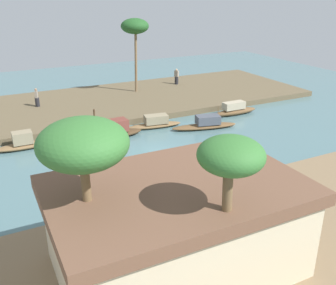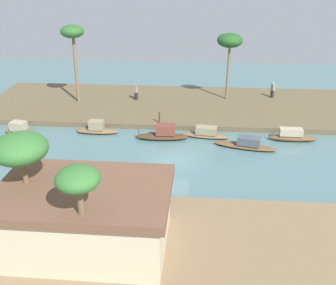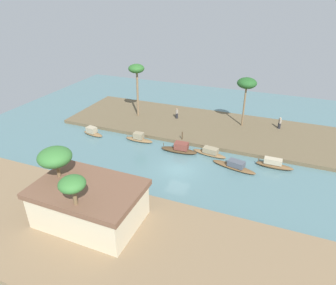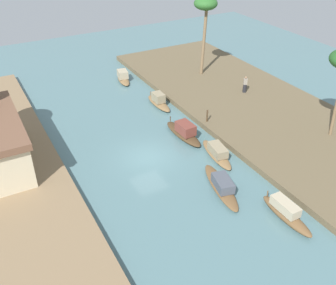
# 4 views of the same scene
# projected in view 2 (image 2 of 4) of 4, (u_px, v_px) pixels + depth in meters

# --- Properties ---
(river_water) EXTENTS (66.34, 66.34, 0.00)m
(river_water) POSITION_uv_depth(u_px,v_px,m) (174.00, 160.00, 31.48)
(river_water) COLOR slate
(river_water) RESTS_ON ground
(riverbank_left) EXTENTS (41.70, 12.54, 0.48)m
(riverbank_left) POSITION_uv_depth(u_px,v_px,m) (182.00, 105.00, 42.51)
(riverbank_left) COLOR brown
(riverbank_left) RESTS_ON ground
(riverbank_right) EXTENTS (41.70, 12.54, 0.48)m
(riverbank_right) POSITION_uv_depth(u_px,v_px,m) (159.00, 267.00, 20.24)
(riverbank_right) COLOR #846B4C
(riverbank_right) RESTS_ON ground
(sampan_downstream_large) EXTENTS (4.17, 0.97, 1.17)m
(sampan_downstream_large) POSITION_uv_depth(u_px,v_px,m) (292.00, 136.00, 34.64)
(sampan_downstream_large) COLOR brown
(sampan_downstream_large) RESTS_ON river_water
(sampan_open_hull) EXTENTS (3.45, 1.57, 1.16)m
(sampan_open_hull) POSITION_uv_depth(u_px,v_px,m) (20.00, 129.00, 36.05)
(sampan_open_hull) COLOR brown
(sampan_open_hull) RESTS_ON river_water
(sampan_upstream_small) EXTENTS (3.96, 1.07, 1.23)m
(sampan_upstream_small) POSITION_uv_depth(u_px,v_px,m) (97.00, 129.00, 36.18)
(sampan_upstream_small) COLOR brown
(sampan_upstream_small) RESTS_ON river_water
(sampan_near_left_bank) EXTENTS (5.37, 2.29, 1.05)m
(sampan_near_left_bank) POSITION_uv_depth(u_px,v_px,m) (246.00, 144.00, 33.28)
(sampan_near_left_bank) COLOR brown
(sampan_near_left_bank) RESTS_ON river_water
(sampan_with_tall_canopy) EXTENTS (4.72, 1.45, 1.37)m
(sampan_with_tall_canopy) POSITION_uv_depth(u_px,v_px,m) (163.00, 134.00, 34.92)
(sampan_with_tall_canopy) COLOR #47331E
(sampan_with_tall_canopy) RESTS_ON river_water
(sampan_with_red_awning) EXTENTS (4.48, 1.71, 1.01)m
(sampan_with_red_awning) POSITION_uv_depth(u_px,v_px,m) (205.00, 133.00, 35.36)
(sampan_with_red_awning) COLOR brown
(sampan_with_red_awning) RESTS_ON river_water
(person_on_near_bank) EXTENTS (0.54, 0.54, 1.69)m
(person_on_near_bank) POSITION_uv_depth(u_px,v_px,m) (272.00, 91.00, 43.94)
(person_on_near_bank) COLOR #232328
(person_on_near_bank) RESTS_ON riverbank_left
(person_by_mooring) EXTENTS (0.50, 0.50, 1.65)m
(person_by_mooring) POSITION_uv_depth(u_px,v_px,m) (136.00, 94.00, 43.28)
(person_by_mooring) COLOR #232328
(person_by_mooring) RESTS_ON riverbank_left
(mooring_post) EXTENTS (0.14, 0.14, 1.09)m
(mooring_post) POSITION_uv_depth(u_px,v_px,m) (159.00, 117.00, 37.13)
(mooring_post) COLOR #4C3823
(mooring_post) RESTS_ON riverbank_left
(palm_tree_left_near) EXTENTS (2.69, 2.69, 7.15)m
(palm_tree_left_near) POSITION_uv_depth(u_px,v_px,m) (230.00, 41.00, 40.98)
(palm_tree_left_near) COLOR #7F6647
(palm_tree_left_near) RESTS_ON riverbank_left
(palm_tree_left_far) EXTENTS (2.40, 2.40, 8.07)m
(palm_tree_left_far) POSITION_uv_depth(u_px,v_px,m) (73.00, 35.00, 40.14)
(palm_tree_left_far) COLOR #7F6647
(palm_tree_left_far) RESTS_ON riverbank_left
(palm_tree_right_tall) EXTENTS (2.83, 2.83, 6.27)m
(palm_tree_right_tall) POSITION_uv_depth(u_px,v_px,m) (20.00, 150.00, 19.77)
(palm_tree_right_tall) COLOR brown
(palm_tree_right_tall) RESTS_ON riverbank_right
(palm_tree_right_short) EXTENTS (2.02, 2.02, 5.91)m
(palm_tree_right_short) POSITION_uv_depth(u_px,v_px,m) (78.00, 184.00, 17.39)
(palm_tree_right_short) COLOR brown
(palm_tree_right_short) RESTS_ON riverbank_right
(riverside_building) EXTENTS (9.04, 6.01, 3.50)m
(riverside_building) POSITION_uv_depth(u_px,v_px,m) (86.00, 216.00, 20.82)
(riverside_building) COLOR beige
(riverside_building) RESTS_ON riverbank_right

